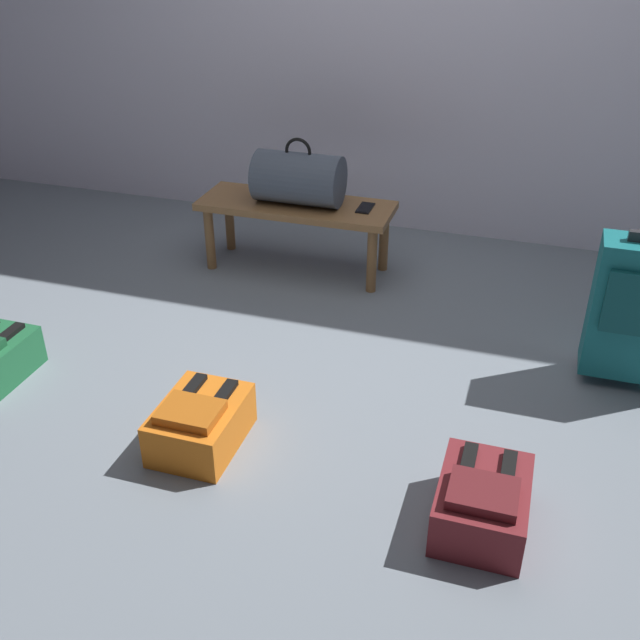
{
  "coord_description": "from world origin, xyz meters",
  "views": [
    {
      "loc": [
        0.78,
        -2.55,
        1.77
      ],
      "look_at": [
        -0.01,
        -0.07,
        0.25
      ],
      "focal_mm": 41.67,
      "sensor_mm": 36.0,
      "label": 1
    }
  ],
  "objects_px": {
    "cell_phone": "(365,208)",
    "backpack_maroon": "(482,502)",
    "duffel_bag_slate": "(299,178)",
    "backpack_orange": "(200,423)",
    "bench": "(296,213)"
  },
  "relations": [
    {
      "from": "duffel_bag_slate",
      "to": "cell_phone",
      "type": "xyz_separation_m",
      "value": [
        0.34,
        0.03,
        -0.13
      ]
    },
    {
      "from": "duffel_bag_slate",
      "to": "backpack_maroon",
      "type": "distance_m",
      "value": 2.0
    },
    {
      "from": "duffel_bag_slate",
      "to": "backpack_maroon",
      "type": "relative_size",
      "value": 1.16
    },
    {
      "from": "backpack_maroon",
      "to": "backpack_orange",
      "type": "distance_m",
      "value": 1.03
    },
    {
      "from": "duffel_bag_slate",
      "to": "backpack_maroon",
      "type": "height_order",
      "value": "duffel_bag_slate"
    },
    {
      "from": "bench",
      "to": "backpack_maroon",
      "type": "bearing_deg",
      "value": -53.56
    },
    {
      "from": "duffel_bag_slate",
      "to": "backpack_orange",
      "type": "relative_size",
      "value": 1.16
    },
    {
      "from": "cell_phone",
      "to": "backpack_orange",
      "type": "distance_m",
      "value": 1.55
    },
    {
      "from": "duffel_bag_slate",
      "to": "backpack_maroon",
      "type": "xyz_separation_m",
      "value": [
        1.15,
        -1.58,
        -0.41
      ]
    },
    {
      "from": "cell_phone",
      "to": "backpack_maroon",
      "type": "xyz_separation_m",
      "value": [
        0.81,
        -1.6,
        -0.29
      ]
    },
    {
      "from": "duffel_bag_slate",
      "to": "backpack_orange",
      "type": "height_order",
      "value": "duffel_bag_slate"
    },
    {
      "from": "bench",
      "to": "backpack_orange",
      "type": "bearing_deg",
      "value": -84.52
    },
    {
      "from": "backpack_orange",
      "to": "duffel_bag_slate",
      "type": "bearing_deg",
      "value": 94.89
    },
    {
      "from": "cell_phone",
      "to": "backpack_orange",
      "type": "bearing_deg",
      "value": -98.22
    },
    {
      "from": "bench",
      "to": "cell_phone",
      "type": "height_order",
      "value": "cell_phone"
    }
  ]
}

